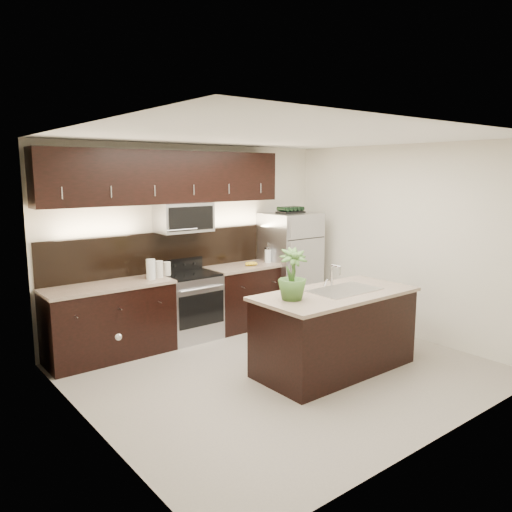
# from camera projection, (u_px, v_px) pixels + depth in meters

# --- Properties ---
(ground) EXTENTS (4.50, 4.50, 0.00)m
(ground) POSITION_uv_depth(u_px,v_px,m) (283.00, 370.00, 5.90)
(ground) COLOR gray
(ground) RESTS_ON ground
(room_walls) EXTENTS (4.52, 4.02, 2.71)m
(room_walls) POSITION_uv_depth(u_px,v_px,m) (279.00, 229.00, 5.52)
(room_walls) COLOR beige
(room_walls) RESTS_ON ground
(counter_run) EXTENTS (3.51, 0.65, 0.94)m
(counter_run) POSITION_uv_depth(u_px,v_px,m) (177.00, 308.00, 6.85)
(counter_run) COLOR black
(counter_run) RESTS_ON ground
(upper_fixtures) EXTENTS (3.49, 0.40, 1.66)m
(upper_fixtures) POSITION_uv_depth(u_px,v_px,m) (170.00, 185.00, 6.70)
(upper_fixtures) COLOR black
(upper_fixtures) RESTS_ON counter_run
(island) EXTENTS (1.96, 0.96, 0.94)m
(island) POSITION_uv_depth(u_px,v_px,m) (335.00, 331.00, 5.86)
(island) COLOR black
(island) RESTS_ON ground
(sink_faucet) EXTENTS (0.84, 0.50, 0.28)m
(sink_faucet) POSITION_uv_depth(u_px,v_px,m) (344.00, 289.00, 5.88)
(sink_faucet) COLOR silver
(sink_faucet) RESTS_ON island
(refrigerator) EXTENTS (0.81, 0.73, 1.68)m
(refrigerator) POSITION_uv_depth(u_px,v_px,m) (290.00, 266.00, 7.99)
(refrigerator) COLOR #B2B2B7
(refrigerator) RESTS_ON ground
(wine_rack) EXTENTS (0.41, 0.26, 0.10)m
(wine_rack) POSITION_uv_depth(u_px,v_px,m) (291.00, 210.00, 7.84)
(wine_rack) COLOR black
(wine_rack) RESTS_ON refrigerator
(plant) EXTENTS (0.41, 0.41, 0.56)m
(plant) POSITION_uv_depth(u_px,v_px,m) (292.00, 274.00, 5.39)
(plant) COLOR #375D25
(plant) RESTS_ON island
(canisters) EXTENTS (0.38, 0.19, 0.26)m
(canisters) POSITION_uv_depth(u_px,v_px,m) (157.00, 269.00, 6.56)
(canisters) COLOR silver
(canisters) RESTS_ON counter_run
(french_press) EXTENTS (0.11, 0.11, 0.31)m
(french_press) POSITION_uv_depth(u_px,v_px,m) (268.00, 255.00, 7.68)
(french_press) COLOR silver
(french_press) RESTS_ON counter_run
(bananas) EXTENTS (0.23, 0.20, 0.06)m
(bananas) POSITION_uv_depth(u_px,v_px,m) (247.00, 264.00, 7.41)
(bananas) COLOR gold
(bananas) RESTS_ON counter_run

